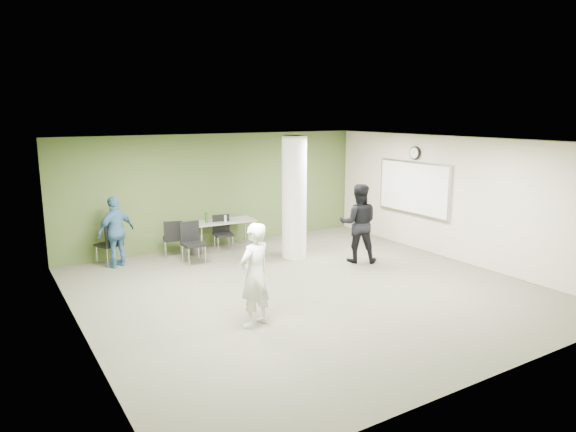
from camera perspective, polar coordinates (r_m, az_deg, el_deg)
floor at (r=9.88m, az=1.99°, el=-8.13°), size 8.00×8.00×0.00m
ceiling at (r=9.33m, az=2.10°, el=8.31°), size 8.00×8.00×0.00m
wall_back at (r=12.97m, az=-7.79°, el=2.88°), size 8.00×2.80×0.02m
wall_left at (r=8.07m, az=-22.40°, el=-3.13°), size 0.02×8.00×2.80m
wall_right_cream at (r=12.15m, az=17.97°, el=1.84°), size 0.02×8.00×2.80m
column at (r=11.69m, az=0.70°, el=2.04°), size 0.56×0.56×2.80m
whiteboard at (r=12.88m, az=13.72°, el=3.04°), size 0.05×2.30×1.30m
wall_clock at (r=12.79m, az=13.91°, el=6.81°), size 0.06×0.32×0.32m
folding_table at (r=12.67m, az=-7.18°, el=-0.72°), size 1.52×0.74×0.96m
wastebasket at (r=12.40m, az=-10.26°, el=-3.52°), size 0.26×0.26×0.30m
chair_back_left at (r=11.90m, az=-19.07°, el=-2.66°), size 0.60×0.60×0.93m
chair_back_right at (r=12.13m, az=-12.65°, el=-2.17°), size 0.54×0.54×0.88m
chair_table_left at (r=11.57m, az=-10.63°, el=-2.58°), size 0.47×0.47×0.93m
chair_table_right at (r=12.50m, az=-7.30°, el=-1.59°), size 0.50×0.50×0.87m
woman_white at (r=8.02m, az=-3.73°, el=-6.57°), size 0.70×0.58×1.66m
man_black at (r=11.54m, az=7.83°, el=-0.79°), size 1.09×1.05×1.77m
man_blue at (r=11.69m, az=-18.57°, el=-1.67°), size 0.99×0.71×1.55m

